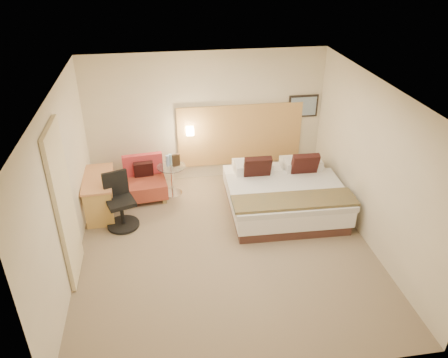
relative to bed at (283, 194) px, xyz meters
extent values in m
cube|color=#826F57|center=(-1.26, -1.00, -0.34)|extent=(4.80, 5.00, 0.02)
cube|color=white|center=(-1.26, -1.00, 2.38)|extent=(4.80, 5.00, 0.02)
cube|color=beige|center=(-1.26, 1.51, 1.02)|extent=(4.80, 0.02, 2.70)
cube|color=beige|center=(-1.26, -3.51, 1.02)|extent=(4.80, 0.02, 2.70)
cube|color=beige|center=(-3.67, -1.00, 1.02)|extent=(0.02, 5.00, 2.70)
cube|color=beige|center=(1.15, -1.00, 1.02)|extent=(0.02, 5.00, 2.70)
cube|color=tan|center=(-0.56, 1.47, 0.62)|extent=(2.60, 0.04, 1.30)
cube|color=black|center=(0.76, 1.48, 1.17)|extent=(0.62, 0.03, 0.47)
cube|color=#768EA3|center=(0.76, 1.46, 1.17)|extent=(0.54, 0.01, 0.39)
cylinder|color=white|center=(-1.61, 1.42, 0.82)|extent=(0.02, 0.12, 0.02)
cube|color=#FDEBC5|center=(-1.61, 1.36, 0.82)|extent=(0.15, 0.15, 0.15)
cube|color=beige|center=(-3.62, -1.25, 0.89)|extent=(0.06, 0.90, 2.42)
cylinder|color=#96B4E9|center=(-2.10, 0.92, 0.40)|extent=(0.09, 0.09, 0.22)
cylinder|color=#89BDD5|center=(-2.05, 0.98, 0.40)|extent=(0.09, 0.09, 0.22)
cube|color=#2F2013|center=(-1.94, 0.90, 0.41)|extent=(0.16, 0.11, 0.25)
cube|color=#472923|center=(0.00, 0.00, -0.24)|extent=(2.02, 2.02, 0.18)
cube|color=white|center=(0.00, 0.00, 0.00)|extent=(2.08, 2.08, 0.30)
cube|color=silver|center=(-0.01, -0.29, 0.21)|extent=(2.13, 1.52, 0.10)
cube|color=white|center=(-0.47, 0.76, 0.25)|extent=(0.72, 0.40, 0.18)
cube|color=white|center=(0.51, 0.73, 0.25)|extent=(0.72, 0.40, 0.18)
cube|color=silver|center=(-0.48, 0.50, 0.35)|extent=(0.72, 0.40, 0.18)
cube|color=silver|center=(0.50, 0.47, 0.35)|extent=(0.72, 0.40, 0.18)
cube|color=black|center=(-0.45, 0.29, 0.43)|extent=(0.51, 0.29, 0.52)
cube|color=black|center=(0.46, 0.27, 0.43)|extent=(0.51, 0.29, 0.52)
cube|color=#B07524|center=(-0.02, -0.70, 0.28)|extent=(2.15, 0.61, 0.05)
cube|color=#AF8252|center=(-2.84, 0.49, -0.28)|extent=(0.09, 0.09, 0.10)
cube|color=#987D48|center=(-2.22, 0.56, -0.28)|extent=(0.09, 0.09, 0.10)
cube|color=#BF765A|center=(-2.91, 1.04, -0.28)|extent=(0.09, 0.09, 0.10)
cube|color=#987C47|center=(-2.28, 1.11, -0.28)|extent=(0.09, 0.09, 0.10)
cube|color=#9C3B29|center=(-2.56, 0.80, -0.09)|extent=(0.86, 0.77, 0.29)
cube|color=#BE333A|center=(-2.59, 1.08, 0.28)|extent=(0.79, 0.20, 0.44)
cube|color=black|center=(-2.58, 0.98, 0.21)|extent=(0.39, 0.23, 0.39)
cylinder|color=silver|center=(-2.04, 0.89, -0.32)|extent=(0.49, 0.49, 0.02)
cylinder|color=white|center=(-2.04, 0.89, -0.02)|extent=(0.06, 0.06, 0.58)
cylinder|color=silver|center=(-2.04, 0.89, 0.28)|extent=(0.72, 0.72, 0.01)
cube|color=#CE8450|center=(-3.40, 0.45, 0.37)|extent=(0.59, 1.18, 0.04)
cube|color=tan|center=(-3.37, -0.09, 0.01)|extent=(0.48, 0.06, 0.69)
cube|color=#B17145|center=(-3.42, 0.99, 0.01)|extent=(0.48, 0.06, 0.69)
cube|color=#AC7243|center=(-3.35, 0.45, 0.30)|extent=(0.49, 1.10, 0.10)
cylinder|color=black|center=(-2.98, -0.12, -0.30)|extent=(0.72, 0.72, 0.04)
cylinder|color=black|center=(-2.98, -0.12, -0.06)|extent=(0.08, 0.08, 0.44)
cube|color=black|center=(-2.98, -0.12, 0.18)|extent=(0.58, 0.58, 0.08)
cube|color=black|center=(-3.05, 0.08, 0.46)|extent=(0.43, 0.19, 0.46)
camera|label=1|loc=(-2.18, -6.77, 4.24)|focal=35.00mm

